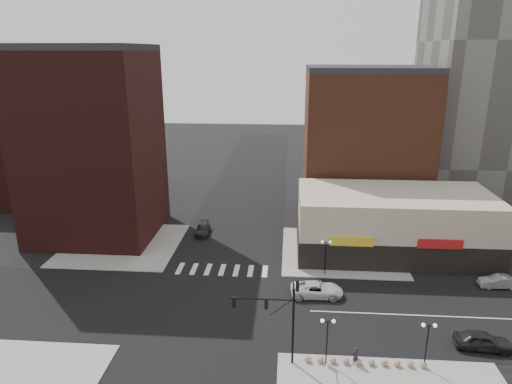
{
  "coord_description": "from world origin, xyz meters",
  "views": [
    {
      "loc": [
        7.58,
        -40.39,
        25.07
      ],
      "look_at": [
        4.22,
        4.51,
        11.0
      ],
      "focal_mm": 32.0,
      "sensor_mm": 36.0,
      "label": 1
    }
  ],
  "objects_px": {
    "dark_sedan_east": "(483,341)",
    "silver_sedan": "(498,282)",
    "traffic_signal": "(282,309)",
    "white_suv": "(317,289)",
    "dark_sedan_north": "(203,229)",
    "pedestrian": "(355,356)",
    "street_lamp_ne": "(326,249)",
    "street_lamp_se_a": "(328,330)",
    "street_lamp_se_b": "(428,334)"
  },
  "relations": [
    {
      "from": "street_lamp_se_a",
      "to": "street_lamp_se_b",
      "type": "xyz_separation_m",
      "value": [
        8.0,
        0.0,
        0.0
      ]
    },
    {
      "from": "street_lamp_se_a",
      "to": "street_lamp_ne",
      "type": "relative_size",
      "value": 1.0
    },
    {
      "from": "silver_sedan",
      "to": "dark_sedan_north",
      "type": "relative_size",
      "value": 0.9
    },
    {
      "from": "street_lamp_se_b",
      "to": "pedestrian",
      "type": "distance_m",
      "value": 6.09
    },
    {
      "from": "dark_sedan_north",
      "to": "pedestrian",
      "type": "height_order",
      "value": "pedestrian"
    },
    {
      "from": "white_suv",
      "to": "dark_sedan_north",
      "type": "relative_size",
      "value": 1.21
    },
    {
      "from": "street_lamp_se_b",
      "to": "white_suv",
      "type": "relative_size",
      "value": 0.75
    },
    {
      "from": "street_lamp_se_b",
      "to": "dark_sedan_north",
      "type": "distance_m",
      "value": 36.01
    },
    {
      "from": "street_lamp_ne",
      "to": "white_suv",
      "type": "bearing_deg",
      "value": -103.39
    },
    {
      "from": "pedestrian",
      "to": "traffic_signal",
      "type": "bearing_deg",
      "value": -34.52
    },
    {
      "from": "dark_sedan_east",
      "to": "silver_sedan",
      "type": "height_order",
      "value": "dark_sedan_east"
    },
    {
      "from": "traffic_signal",
      "to": "street_lamp_se_b",
      "type": "height_order",
      "value": "traffic_signal"
    },
    {
      "from": "silver_sedan",
      "to": "dark_sedan_north",
      "type": "height_order",
      "value": "silver_sedan"
    },
    {
      "from": "street_lamp_ne",
      "to": "dark_sedan_east",
      "type": "distance_m",
      "value": 18.35
    },
    {
      "from": "street_lamp_ne",
      "to": "white_suv",
      "type": "distance_m",
      "value": 5.71
    },
    {
      "from": "pedestrian",
      "to": "dark_sedan_north",
      "type": "bearing_deg",
      "value": -89.62
    },
    {
      "from": "pedestrian",
      "to": "dark_sedan_east",
      "type": "bearing_deg",
      "value": 162.2
    },
    {
      "from": "white_suv",
      "to": "dark_sedan_north",
      "type": "xyz_separation_m",
      "value": [
        -15.29,
        16.16,
        -0.1
      ]
    },
    {
      "from": "traffic_signal",
      "to": "street_lamp_se_b",
      "type": "distance_m",
      "value": 11.88
    },
    {
      "from": "traffic_signal",
      "to": "pedestrian",
      "type": "bearing_deg",
      "value": -1.57
    },
    {
      "from": "silver_sedan",
      "to": "street_lamp_se_a",
      "type": "bearing_deg",
      "value": -55.17
    },
    {
      "from": "street_lamp_se_a",
      "to": "dark_sedan_north",
      "type": "height_order",
      "value": "street_lamp_se_a"
    },
    {
      "from": "dark_sedan_east",
      "to": "silver_sedan",
      "type": "bearing_deg",
      "value": -23.16
    },
    {
      "from": "white_suv",
      "to": "dark_sedan_east",
      "type": "height_order",
      "value": "dark_sedan_east"
    },
    {
      "from": "white_suv",
      "to": "traffic_signal",
      "type": "bearing_deg",
      "value": 159.4
    },
    {
      "from": "traffic_signal",
      "to": "white_suv",
      "type": "distance_m",
      "value": 12.17
    },
    {
      "from": "white_suv",
      "to": "dark_sedan_east",
      "type": "bearing_deg",
      "value": -121.93
    },
    {
      "from": "dark_sedan_north",
      "to": "street_lamp_ne",
      "type": "bearing_deg",
      "value": -37.94
    },
    {
      "from": "street_lamp_se_a",
      "to": "street_lamp_se_b",
      "type": "distance_m",
      "value": 8.0
    },
    {
      "from": "white_suv",
      "to": "street_lamp_se_a",
      "type": "bearing_deg",
      "value": 178.61
    },
    {
      "from": "silver_sedan",
      "to": "pedestrian",
      "type": "height_order",
      "value": "pedestrian"
    },
    {
      "from": "traffic_signal",
      "to": "street_lamp_ne",
      "type": "relative_size",
      "value": 1.87
    },
    {
      "from": "silver_sedan",
      "to": "white_suv",
      "type": "bearing_deg",
      "value": -81.56
    },
    {
      "from": "street_lamp_se_b",
      "to": "pedestrian",
      "type": "bearing_deg",
      "value": 180.0
    },
    {
      "from": "street_lamp_ne",
      "to": "street_lamp_se_a",
      "type": "bearing_deg",
      "value": -93.58
    },
    {
      "from": "dark_sedan_east",
      "to": "pedestrian",
      "type": "xyz_separation_m",
      "value": [
        -11.4,
        -3.09,
        0.11
      ]
    },
    {
      "from": "silver_sedan",
      "to": "dark_sedan_east",
      "type": "bearing_deg",
      "value": -29.31
    },
    {
      "from": "street_lamp_se_a",
      "to": "traffic_signal",
      "type": "bearing_deg",
      "value": 177.43
    },
    {
      "from": "dark_sedan_east",
      "to": "street_lamp_se_b",
      "type": "bearing_deg",
      "value": 123.08
    },
    {
      "from": "traffic_signal",
      "to": "silver_sedan",
      "type": "height_order",
      "value": "traffic_signal"
    },
    {
      "from": "silver_sedan",
      "to": "pedestrian",
      "type": "bearing_deg",
      "value": -51.61
    },
    {
      "from": "white_suv",
      "to": "dark_sedan_east",
      "type": "distance_m",
      "value": 16.08
    },
    {
      "from": "street_lamp_se_a",
      "to": "dark_sedan_north",
      "type": "distance_m",
      "value": 31.39
    },
    {
      "from": "street_lamp_se_b",
      "to": "dark_sedan_north",
      "type": "bearing_deg",
      "value": 130.82
    },
    {
      "from": "dark_sedan_north",
      "to": "silver_sedan",
      "type": "bearing_deg",
      "value": -23.68
    },
    {
      "from": "street_lamp_se_a",
      "to": "silver_sedan",
      "type": "bearing_deg",
      "value": 35.92
    },
    {
      "from": "traffic_signal",
      "to": "pedestrian",
      "type": "xyz_separation_m",
      "value": [
        6.16,
        -0.17,
        -4.05
      ]
    },
    {
      "from": "white_suv",
      "to": "silver_sedan",
      "type": "relative_size",
      "value": 1.33
    },
    {
      "from": "traffic_signal",
      "to": "dark_sedan_east",
      "type": "height_order",
      "value": "traffic_signal"
    },
    {
      "from": "dark_sedan_east",
      "to": "white_suv",
      "type": "bearing_deg",
      "value": 65.48
    }
  ]
}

